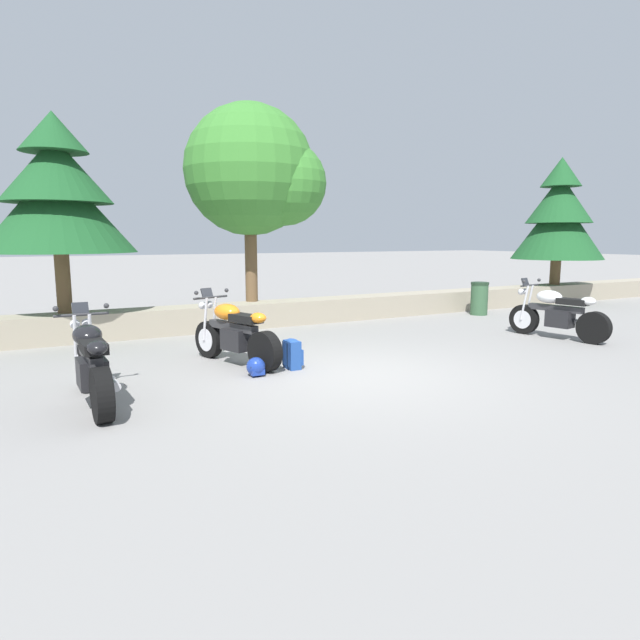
{
  "coord_description": "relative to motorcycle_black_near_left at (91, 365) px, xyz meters",
  "views": [
    {
      "loc": [
        -4.15,
        -6.65,
        2.01
      ],
      "look_at": [
        0.09,
        1.2,
        0.65
      ],
      "focal_mm": 30.36,
      "sensor_mm": 36.0,
      "label": 1
    }
  ],
  "objects": [
    {
      "name": "ground_plane",
      "position": [
        3.56,
        -0.26,
        -0.49
      ],
      "size": [
        120.0,
        120.0,
        0.0
      ],
      "primitive_type": "plane",
      "color": "gray"
    },
    {
      "name": "motorcycle_white_far_right",
      "position": [
        8.69,
        0.28,
        0.0
      ],
      "size": [
        0.79,
        2.05,
        1.18
      ],
      "color": "black",
      "rests_on": "ground"
    },
    {
      "name": "motorcycle_black_near_left",
      "position": [
        0.0,
        0.0,
        0.0
      ],
      "size": [
        0.67,
        2.06,
        1.18
      ],
      "color": "black",
      "rests_on": "ground"
    },
    {
      "name": "pine_tree_far_left",
      "position": [
        0.0,
        4.72,
        2.35
      ],
      "size": [
        2.82,
        2.82,
        3.8
      ],
      "color": "brown",
      "rests_on": "stone_wall"
    },
    {
      "name": "motorcycle_orange_centre",
      "position": [
        2.24,
        1.23,
        0.0
      ],
      "size": [
        0.93,
        2.01,
        1.18
      ],
      "color": "black",
      "rests_on": "ground"
    },
    {
      "name": "pine_tree_mid_right",
      "position": [
        14.0,
        4.54,
        2.17
      ],
      "size": [
        2.73,
        2.73,
        3.9
      ],
      "color": "brown",
      "rests_on": "stone_wall"
    },
    {
      "name": "rider_helmet",
      "position": [
        2.25,
        0.33,
        -0.35
      ],
      "size": [
        0.28,
        0.28,
        0.28
      ],
      "color": "navy",
      "rests_on": "ground"
    },
    {
      "name": "stone_wall",
      "position": [
        3.56,
        4.54,
        -0.21
      ],
      "size": [
        36.0,
        0.8,
        0.55
      ],
      "primitive_type": "cube",
      "color": "gray",
      "rests_on": "ground"
    },
    {
      "name": "leafy_tree_mid_left",
      "position": [
        4.09,
        4.74,
        2.95
      ],
      "size": [
        3.05,
        2.91,
        4.41
      ],
      "color": "brown",
      "rests_on": "stone_wall"
    },
    {
      "name": "trash_bin",
      "position": [
        9.81,
        3.52,
        -0.05
      ],
      "size": [
        0.46,
        0.46,
        0.86
      ],
      "color": "#335638",
      "rests_on": "ground"
    },
    {
      "name": "rider_backpack",
      "position": [
        2.92,
        0.49,
        -0.24
      ],
      "size": [
        0.26,
        0.3,
        0.47
      ],
      "color": "navy",
      "rests_on": "ground"
    }
  ]
}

